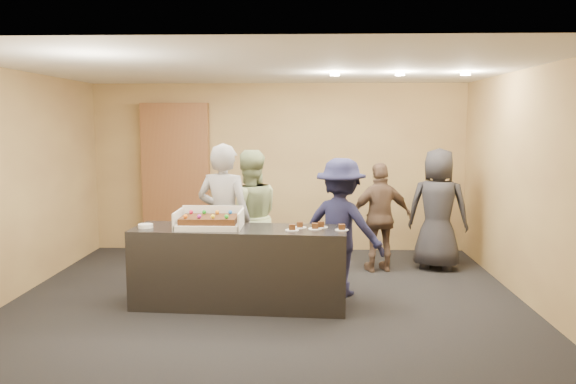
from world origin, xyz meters
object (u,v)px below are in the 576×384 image
object	(u,v)px
cake_box	(210,223)
sheet_cake	(209,219)
plate_stack	(146,226)
person_sage_man	(249,218)
person_dark_suit	(438,209)
serving_counter	(240,267)
storage_cabinet	(176,177)
person_brown_extra	(381,217)
person_navy_man	(341,227)
person_server_grey	(224,219)

from	to	relation	value
cake_box	sheet_cake	distance (m)	0.06
plate_stack	person_sage_man	bearing A→B (deg)	39.42
sheet_cake	person_dark_suit	world-z (taller)	person_dark_suit
serving_counter	storage_cabinet	distance (m)	3.19
sheet_cake	person_brown_extra	bearing A→B (deg)	36.35
person_navy_man	person_brown_extra	distance (m)	1.28
storage_cabinet	person_brown_extra	size ratio (longest dim) A/B	1.56
person_navy_man	person_dark_suit	size ratio (longest dim) A/B	0.96
storage_cabinet	sheet_cake	distance (m)	2.97
storage_cabinet	person_dark_suit	bearing A→B (deg)	-14.96
serving_counter	cake_box	world-z (taller)	cake_box
serving_counter	sheet_cake	bearing A→B (deg)	-176.27
storage_cabinet	cake_box	bearing A→B (deg)	-69.61
person_navy_man	person_brown_extra	world-z (taller)	person_navy_man
person_server_grey	person_navy_man	distance (m)	1.41
serving_counter	cake_box	bearing A→B (deg)	179.14
storage_cabinet	person_sage_man	size ratio (longest dim) A/B	1.37
plate_stack	person_sage_man	size ratio (longest dim) A/B	0.10
serving_counter	person_sage_man	size ratio (longest dim) A/B	1.38
person_server_grey	cake_box	bearing A→B (deg)	90.51
cake_box	person_brown_extra	bearing A→B (deg)	35.88
serving_counter	person_brown_extra	world-z (taller)	person_brown_extra
plate_stack	person_sage_man	world-z (taller)	person_sage_man
person_sage_man	person_dark_suit	size ratio (longest dim) A/B	1.01
storage_cabinet	person_navy_man	size ratio (longest dim) A/B	1.44
person_brown_extra	person_server_grey	bearing A→B (deg)	16.19
serving_counter	sheet_cake	xyz separation A→B (m)	(-0.34, 0.00, 0.55)
person_dark_suit	person_sage_man	bearing A→B (deg)	35.18
storage_cabinet	person_server_grey	bearing A→B (deg)	-64.29
person_brown_extra	sheet_cake	bearing A→B (deg)	23.73
storage_cabinet	plate_stack	distance (m)	2.84
person_brown_extra	person_dark_suit	distance (m)	0.85
serving_counter	person_dark_suit	size ratio (longest dim) A/B	1.39
sheet_cake	storage_cabinet	bearing A→B (deg)	110.20
person_sage_man	plate_stack	bearing A→B (deg)	23.92
sheet_cake	person_navy_man	distance (m)	1.58
serving_counter	storage_cabinet	world-z (taller)	storage_cabinet
person_server_grey	person_brown_extra	world-z (taller)	person_server_grey
sheet_cake	person_navy_man	bearing A→B (deg)	16.63
plate_stack	person_dark_suit	distance (m)	4.07
storage_cabinet	person_navy_man	distance (m)	3.46
serving_counter	person_dark_suit	xyz separation A→B (m)	(2.62, 1.72, 0.41)
plate_stack	person_dark_suit	world-z (taller)	person_dark_suit
person_server_grey	person_dark_suit	size ratio (longest dim) A/B	1.06
plate_stack	person_server_grey	size ratio (longest dim) A/B	0.09
person_brown_extra	person_sage_man	bearing A→B (deg)	8.91
cake_box	person_server_grey	bearing A→B (deg)	76.85
cake_box	person_brown_extra	world-z (taller)	person_brown_extra
person_dark_suit	serving_counter	bearing A→B (deg)	50.31
serving_counter	person_server_grey	distance (m)	0.69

